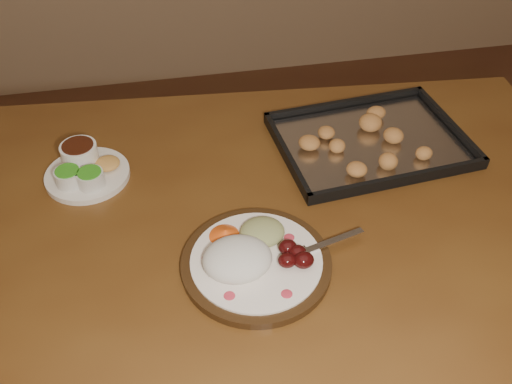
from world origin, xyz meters
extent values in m
cube|color=brown|center=(-0.22, 0.19, 0.73)|extent=(1.57, 1.02, 0.04)
cylinder|color=#482A15|center=(0.49, 0.52, 0.35)|extent=(0.07, 0.07, 0.71)
cylinder|color=black|center=(-0.20, 0.07, 0.76)|extent=(0.27, 0.27, 0.02)
cylinder|color=white|center=(-0.20, 0.07, 0.77)|extent=(0.23, 0.23, 0.01)
ellipsoid|color=#CA3045|center=(-0.26, 0.00, 0.77)|extent=(0.02, 0.02, 0.00)
ellipsoid|color=#CA3045|center=(-0.16, -0.02, 0.77)|extent=(0.02, 0.02, 0.00)
ellipsoid|color=#CA3045|center=(-0.13, 0.11, 0.77)|extent=(0.02, 0.02, 0.00)
ellipsoid|color=#CA3045|center=(-0.28, 0.09, 0.77)|extent=(0.02, 0.02, 0.00)
ellipsoid|color=white|center=(-0.23, 0.06, 0.78)|extent=(0.12, 0.11, 0.06)
ellipsoid|color=#4A0A0B|center=(-0.15, 0.04, 0.78)|extent=(0.03, 0.03, 0.03)
ellipsoid|color=#4A0A0B|center=(-0.13, 0.06, 0.78)|extent=(0.03, 0.03, 0.03)
ellipsoid|color=#4A0A0B|center=(-0.14, 0.07, 0.78)|extent=(0.03, 0.03, 0.03)
ellipsoid|color=#4A0A0B|center=(-0.12, 0.04, 0.78)|extent=(0.03, 0.03, 0.03)
ellipsoid|color=tan|center=(-0.18, 0.12, 0.78)|extent=(0.08, 0.08, 0.03)
cone|color=#F65716|center=(-0.24, 0.13, 0.78)|extent=(0.08, 0.08, 0.03)
cube|color=silver|center=(-0.05, 0.08, 0.77)|extent=(0.13, 0.05, 0.00)
cube|color=silver|center=(-0.12, 0.06, 0.77)|extent=(0.04, 0.03, 0.00)
cylinder|color=silver|center=(-0.14, 0.05, 0.77)|extent=(0.03, 0.01, 0.00)
cylinder|color=silver|center=(-0.14, 0.06, 0.77)|extent=(0.03, 0.01, 0.00)
cylinder|color=silver|center=(-0.14, 0.06, 0.77)|extent=(0.03, 0.01, 0.00)
cylinder|color=silver|center=(-0.15, 0.07, 0.77)|extent=(0.03, 0.01, 0.00)
cylinder|color=white|center=(-0.50, 0.37, 0.76)|extent=(0.17, 0.17, 0.01)
cylinder|color=silver|center=(-0.53, 0.35, 0.78)|extent=(0.05, 0.05, 0.03)
cylinder|color=#35991E|center=(-0.53, 0.35, 0.80)|extent=(0.05, 0.05, 0.00)
cylinder|color=silver|center=(-0.49, 0.33, 0.78)|extent=(0.05, 0.05, 0.03)
cylinder|color=#35991E|center=(-0.49, 0.33, 0.80)|extent=(0.05, 0.05, 0.00)
cylinder|color=white|center=(-0.51, 0.41, 0.78)|extent=(0.08, 0.08, 0.04)
cylinder|color=#331309|center=(-0.51, 0.41, 0.81)|extent=(0.07, 0.07, 0.00)
ellipsoid|color=#BF8943|center=(-0.46, 0.39, 0.77)|extent=(0.05, 0.05, 0.02)
cube|color=black|center=(0.12, 0.37, 0.75)|extent=(0.43, 0.34, 0.01)
cube|color=black|center=(0.11, 0.51, 0.77)|extent=(0.41, 0.05, 0.02)
cube|color=black|center=(0.13, 0.22, 0.77)|extent=(0.41, 0.05, 0.02)
cube|color=black|center=(0.32, 0.39, 0.77)|extent=(0.04, 0.30, 0.02)
cube|color=black|center=(-0.08, 0.35, 0.77)|extent=(0.04, 0.30, 0.02)
cube|color=silver|center=(0.12, 0.37, 0.76)|extent=(0.40, 0.31, 0.00)
ellipsoid|color=#B3753E|center=(0.17, 0.37, 0.78)|extent=(0.05, 0.04, 0.03)
ellipsoid|color=#B3753E|center=(0.20, 0.42, 0.78)|extent=(0.06, 0.06, 0.03)
ellipsoid|color=#B3753E|center=(0.12, 0.46, 0.78)|extent=(0.05, 0.05, 0.03)
ellipsoid|color=#B3753E|center=(0.05, 0.41, 0.78)|extent=(0.06, 0.06, 0.03)
ellipsoid|color=#B3753E|center=(0.03, 0.39, 0.78)|extent=(0.06, 0.06, 0.03)
ellipsoid|color=#B3753E|center=(0.07, 0.35, 0.78)|extent=(0.06, 0.06, 0.03)
ellipsoid|color=#B3753E|center=(0.07, 0.31, 0.78)|extent=(0.06, 0.06, 0.03)
ellipsoid|color=#B3753E|center=(0.14, 0.28, 0.78)|extent=(0.05, 0.05, 0.03)
ellipsoid|color=#B3753E|center=(0.22, 0.35, 0.78)|extent=(0.06, 0.06, 0.03)
camera|label=1|loc=(-0.32, -0.58, 1.53)|focal=40.00mm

